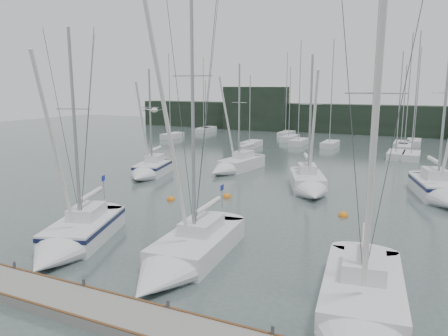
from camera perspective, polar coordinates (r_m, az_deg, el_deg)
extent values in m
plane|color=#43514F|center=(20.97, -5.85, -12.73)|extent=(160.00, 160.00, 0.00)
cube|color=slate|center=(17.26, -14.98, -17.78)|extent=(24.00, 2.00, 0.40)
cube|color=black|center=(79.20, 18.31, 6.03)|extent=(90.00, 4.00, 5.00)
cube|color=black|center=(82.19, 4.12, 7.74)|extent=(12.00, 3.00, 8.00)
cube|color=silver|center=(61.12, 13.69, 2.97)|extent=(1.80, 4.50, 0.90)
cylinder|color=#95989C|center=(60.11, 13.89, 9.68)|extent=(0.12, 0.12, 13.40)
cube|color=silver|center=(53.99, 23.26, 1.40)|extent=(1.80, 4.50, 0.90)
cylinder|color=#95989C|center=(52.90, 23.80, 8.92)|extent=(0.12, 0.12, 13.28)
cube|color=silver|center=(60.60, 22.51, 2.39)|extent=(1.80, 4.50, 0.90)
cylinder|color=#95989C|center=(59.58, 22.99, 9.32)|extent=(0.12, 0.12, 13.78)
cube|color=silver|center=(59.69, 3.53, 3.08)|extent=(1.80, 4.50, 0.90)
cylinder|color=#95989C|center=(58.77, 3.40, 7.72)|extent=(0.12, 0.12, 8.82)
cube|color=silver|center=(70.11, -6.78, 4.18)|extent=(1.80, 4.50, 0.90)
cylinder|color=#95989C|center=(69.24, -7.13, 9.56)|extent=(0.12, 0.12, 12.28)
cube|color=silver|center=(72.70, 8.15, 4.38)|extent=(1.80, 4.50, 0.90)
cylinder|color=#95989C|center=(71.79, 8.17, 9.72)|extent=(0.12, 0.12, 12.65)
cube|color=silver|center=(54.32, 21.55, 1.57)|extent=(1.80, 4.50, 0.90)
cylinder|color=#95989C|center=(53.27, 21.96, 7.91)|extent=(0.12, 0.12, 11.17)
cube|color=silver|center=(66.89, 8.58, 3.81)|extent=(1.80, 4.50, 0.90)
cylinder|color=#95989C|center=(65.98, 8.59, 8.53)|extent=(0.12, 0.12, 10.14)
cube|color=silver|center=(62.76, 9.77, 3.32)|extent=(1.80, 4.50, 0.90)
cylinder|color=#95989C|center=(61.77, 9.85, 9.88)|extent=(0.12, 0.12, 13.44)
cube|color=silver|center=(77.98, -2.49, 4.91)|extent=(1.80, 4.50, 0.90)
cylinder|color=#95989C|center=(77.15, -2.71, 9.71)|extent=(0.12, 0.12, 12.18)
cube|color=silver|center=(63.81, 22.12, 2.80)|extent=(1.80, 4.50, 0.90)
cylinder|color=#95989C|center=(62.86, 22.45, 7.72)|extent=(0.12, 0.12, 10.10)
cube|color=silver|center=(79.89, -2.24, 5.05)|extent=(1.80, 4.50, 0.90)
cylinder|color=#95989C|center=(79.12, -2.44, 8.34)|extent=(0.12, 0.12, 8.31)
cube|color=silver|center=(67.01, 23.54, 3.05)|extent=(1.80, 4.50, 0.90)
cylinder|color=#95989C|center=(66.04, 23.97, 8.79)|extent=(0.12, 0.12, 12.57)
cube|color=silver|center=(25.45, -17.74, -7.91)|extent=(4.44, 6.32, 1.38)
cone|color=silver|center=(21.99, -22.10, -11.19)|extent=(3.34, 3.22, 2.66)
cube|color=silver|center=(25.56, -17.46, -5.44)|extent=(2.15, 2.66, 0.64)
cylinder|color=#95989C|center=(23.91, -18.92, 4.90)|extent=(0.17, 0.17, 10.07)
cylinder|color=silver|center=(25.96, -16.96, -3.27)|extent=(1.19, 2.74, 0.26)
cube|color=#0F1639|center=(25.31, -17.80, -6.92)|extent=(4.47, 6.35, 0.23)
cube|color=navy|center=(27.57, -15.49, -1.31)|extent=(0.19, 0.47, 0.33)
cube|color=silver|center=(22.33, -3.37, -10.09)|extent=(3.37, 6.58, 1.32)
cone|color=silver|center=(18.61, -9.25, -14.66)|extent=(3.05, 2.96, 2.83)
cube|color=silver|center=(22.39, -2.94, -7.39)|extent=(1.77, 2.67, 0.62)
cylinder|color=#95989C|center=(20.47, -4.11, 8.33)|extent=(0.16, 0.16, 12.84)
cylinder|color=silver|center=(22.88, -2.12, -4.89)|extent=(0.52, 3.12, 0.25)
cube|color=navy|center=(24.64, -0.25, -2.58)|extent=(0.06, 0.48, 0.32)
cube|color=silver|center=(18.18, 17.64, -15.56)|extent=(3.71, 6.66, 1.46)
cube|color=silver|center=(18.19, 17.85, -11.87)|extent=(1.92, 2.72, 0.68)
cylinder|color=#95989C|center=(15.97, 18.94, 5.09)|extent=(0.17, 0.17, 11.52)
cylinder|color=silver|center=(18.62, 18.04, -8.47)|extent=(0.67, 3.10, 0.27)
cube|color=maroon|center=(20.46, 18.17, -5.18)|extent=(0.09, 0.52, 0.35)
cube|color=silver|center=(41.89, -9.22, -0.24)|extent=(3.45, 5.17, 1.43)
cone|color=silver|center=(38.81, -10.99, -1.18)|extent=(2.80, 2.54, 2.38)
cube|color=silver|center=(42.14, -9.03, 1.28)|extent=(1.73, 2.15, 0.67)
cylinder|color=#95989C|center=(40.92, -9.60, 6.61)|extent=(0.17, 0.17, 8.64)
cylinder|color=silver|center=(42.45, -8.84, 2.52)|extent=(0.82, 2.31, 0.27)
cube|color=#0F1639|center=(41.80, -9.24, 0.40)|extent=(3.47, 5.20, 0.24)
cube|color=silver|center=(43.86, 2.22, 0.38)|extent=(3.07, 5.81, 1.41)
cone|color=silver|center=(40.58, -0.67, -0.46)|extent=(2.65, 2.67, 2.36)
cube|color=silver|center=(44.09, 2.55, 1.80)|extent=(1.58, 2.37, 0.66)
cylinder|color=#95989C|center=(42.88, 2.00, 7.31)|extent=(0.17, 0.17, 9.22)
cylinder|color=silver|center=(44.50, 2.98, 2.99)|extent=(0.62, 2.72, 0.26)
cube|color=silver|center=(36.21, 10.83, -1.98)|extent=(4.15, 5.61, 1.53)
cone|color=silver|center=(32.72, 11.57, -3.38)|extent=(3.08, 2.92, 2.46)
cube|color=silver|center=(36.48, 10.80, -0.08)|extent=(2.00, 2.38, 0.72)
cylinder|color=#95989C|center=(35.07, 11.22, 6.65)|extent=(0.18, 0.18, 9.42)
cylinder|color=silver|center=(36.82, 10.76, 1.48)|extent=(1.18, 2.41, 0.29)
cube|color=silver|center=(37.02, 25.89, -2.58)|extent=(4.14, 6.03, 1.59)
cube|color=silver|center=(37.29, 25.82, -0.65)|extent=(2.06, 2.52, 0.74)
cylinder|color=#95989C|center=(35.84, 26.88, 7.03)|extent=(0.19, 0.19, 10.88)
cylinder|color=silver|center=(37.67, 25.71, 0.95)|extent=(1.01, 2.66, 0.30)
cube|color=#0F1639|center=(36.91, 25.95, -1.78)|extent=(4.17, 6.05, 0.27)
sphere|color=orange|center=(33.02, 0.40, -3.85)|extent=(0.63, 0.63, 0.63)
sphere|color=orange|center=(29.41, 15.31, -6.09)|extent=(0.64, 0.64, 0.64)
sphere|color=orange|center=(32.49, -6.95, -4.17)|extent=(0.61, 0.61, 0.61)
ellipsoid|color=silver|center=(18.90, -9.08, 7.47)|extent=(0.29, 0.46, 0.19)
cube|color=#96989E|center=(19.01, -9.83, 7.53)|extent=(0.45, 0.21, 0.11)
cube|color=#96989E|center=(18.79, -8.32, 7.54)|extent=(0.45, 0.21, 0.11)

